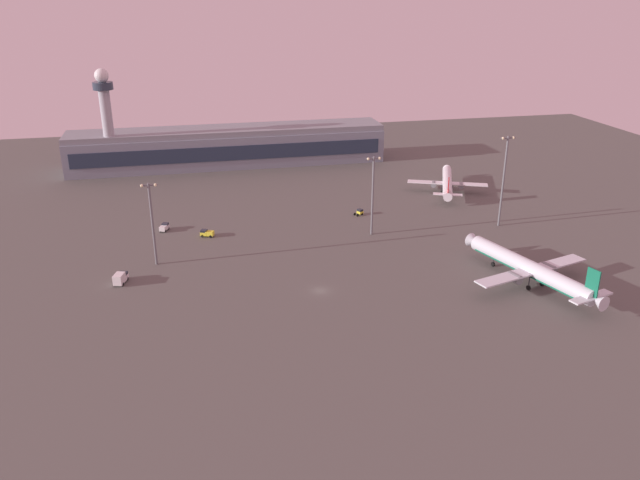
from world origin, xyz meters
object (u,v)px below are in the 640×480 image
airplane_near_gate (447,183)px  airplane_taxiway_distant (531,269)px  cargo_loader (164,227)px  baggage_tractor (207,233)px  pushback_tug (360,212)px  apron_light_east (373,191)px  apron_light_west (504,176)px  control_tower (107,115)px  apron_light_central (152,219)px  catering_truck (120,278)px

airplane_near_gate → airplane_taxiway_distant: bearing=-75.3°
airplane_taxiway_distant → cargo_loader: 113.24m
baggage_tractor → pushback_tug: bearing=-57.6°
apron_light_east → apron_light_west: (43.43, -1.59, 2.34)m
control_tower → cargo_loader: (21.25, -71.88, -23.88)m
pushback_tug → apron_light_central: bearing=-95.4°
catering_truck → apron_light_central: 18.61m
catering_truck → baggage_tractor: bearing=66.8°
catering_truck → baggage_tractor: size_ratio=1.33×
airplane_taxiway_distant → airplane_near_gate: (11.46, 81.10, -0.71)m
baggage_tractor → pushback_tug: (52.87, 9.25, -0.11)m
pushback_tug → apron_light_east: apron_light_east is taller
pushback_tug → apron_light_east: (-1.45, -18.63, 13.45)m
baggage_tractor → pushback_tug: size_ratio=1.29×
control_tower → catering_truck: control_tower is taller
baggage_tractor → cargo_loader: bearing=80.1°
airplane_near_gate → apron_light_east: 56.43m
airplane_taxiway_distant → catering_truck: (-105.70, 24.45, -2.92)m
pushback_tug → airplane_near_gate: bearing=86.6°
pushback_tug → baggage_tractor: bearing=-107.8°
catering_truck → apron_light_west: bearing=25.1°
cargo_loader → pushback_tug: 66.05m
baggage_tractor → apron_light_west: apron_light_west is taller
control_tower → apron_light_east: size_ratio=1.72×
airplane_taxiway_distant → pushback_tug: (-28.58, 63.00, -3.43)m
airplane_taxiway_distant → apron_light_central: 103.25m
baggage_tractor → apron_light_east: 53.95m
catering_truck → pushback_tug: bearing=43.0°
apron_light_central → pushback_tug: bearing=22.3°
control_tower → airplane_taxiway_distant: 178.34m
control_tower → apron_light_east: control_tower is taller
cargo_loader → catering_truck: size_ratio=0.75×
airplane_near_gate → apron_light_east: apron_light_east is taller
control_tower → airplane_near_gate: bearing=-22.6°
catering_truck → apron_light_east: 79.31m
pushback_tug → catering_truck: bearing=-91.1°
baggage_tractor → airplane_taxiway_distant: bearing=-100.9°
catering_truck → apron_light_east: apron_light_east is taller
control_tower → airplane_taxiway_distant: bearing=-49.1°
apron_light_west → cargo_loader: bearing=169.9°
airplane_near_gate → apron_light_east: size_ratio=1.46×
apron_light_central → control_tower: bearing=101.0°
cargo_loader → apron_light_east: apron_light_east is taller
control_tower → apron_light_west: size_ratio=1.46×
cargo_loader → catering_truck: 39.25m
cargo_loader → airplane_near_gate: bearing=31.3°
control_tower → catering_truck: 112.49m
airplane_taxiway_distant → apron_light_central: bearing=143.8°
airplane_taxiway_distant → catering_truck: bearing=150.8°
airplane_taxiway_distant → apron_light_west: bearing=56.4°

